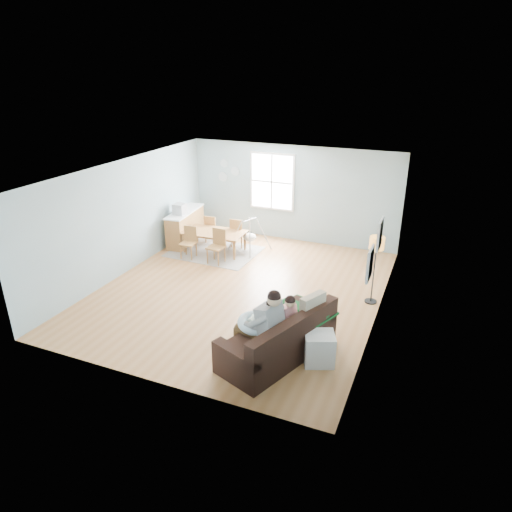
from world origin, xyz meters
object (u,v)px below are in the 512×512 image
at_px(counter, 185,226).
at_px(chair_se, 217,244).
at_px(baby_swing, 250,237).
at_px(monitor, 180,209).
at_px(father, 262,323).
at_px(chair_sw, 189,240).
at_px(chair_ne, 237,231).
at_px(storage_cube, 319,348).
at_px(chair_nw, 211,228).
at_px(toddler, 285,313).
at_px(floor_lamp, 376,249).
at_px(sofa, 280,342).
at_px(dining_table, 214,242).

bearing_deg(counter, chair_se, -32.01).
bearing_deg(chair_se, baby_swing, 67.64).
relative_size(monitor, baby_swing, 0.28).
distance_m(chair_se, counter, 1.77).
height_order(father, baby_swing, father).
relative_size(chair_sw, chair_ne, 1.00).
distance_m(storage_cube, chair_nw, 6.12).
distance_m(toddler, floor_lamp, 2.69).
height_order(floor_lamp, chair_ne, floor_lamp).
xyz_separation_m(chair_sw, chair_se, (0.83, -0.02, 0.03)).
xyz_separation_m(storage_cube, counter, (-5.04, 4.11, 0.19)).
xyz_separation_m(chair_nw, counter, (-0.71, -0.22, 0.02)).
distance_m(sofa, counter, 6.09).
height_order(dining_table, chair_ne, chair_ne).
bearing_deg(baby_swing, floor_lamp, -25.60).
bearing_deg(toddler, monitor, 139.69).
bearing_deg(dining_table, chair_nw, 121.58).
xyz_separation_m(storage_cube, chair_ne, (-3.50, 4.30, 0.19)).
relative_size(storage_cube, counter, 0.37).
height_order(floor_lamp, storage_cube, floor_lamp).
relative_size(toddler, storage_cube, 1.46).
height_order(sofa, floor_lamp, floor_lamp).
xyz_separation_m(chair_se, baby_swing, (0.43, 1.06, -0.10)).
xyz_separation_m(storage_cube, chair_nw, (-4.33, 4.33, 0.17)).
xyz_separation_m(sofa, chair_sw, (-3.72, 3.30, 0.15)).
height_order(father, chair_se, father).
bearing_deg(chair_nw, toddler, -48.91).
distance_m(sofa, floor_lamp, 2.99).
bearing_deg(storage_cube, counter, 140.79).
bearing_deg(father, chair_se, 126.94).
height_order(dining_table, chair_sw, chair_sw).
bearing_deg(chair_se, dining_table, 124.77).
distance_m(father, chair_se, 4.42).
xyz_separation_m(dining_table, chair_sw, (-0.44, -0.56, 0.18)).
xyz_separation_m(sofa, monitor, (-4.34, 3.90, 0.76)).
relative_size(chair_sw, chair_se, 0.94).
height_order(sofa, dining_table, sofa).
relative_size(chair_se, chair_nw, 1.09).
bearing_deg(chair_se, father, -53.06).
relative_size(father, floor_lamp, 0.97).
height_order(toddler, floor_lamp, floor_lamp).
height_order(sofa, monitor, monitor).
distance_m(sofa, father, 0.57).
bearing_deg(floor_lamp, chair_sw, 172.10).
relative_size(counter, monitor, 5.38).
bearing_deg(chair_nw, monitor, -141.48).
height_order(storage_cube, chair_se, chair_se).
xyz_separation_m(floor_lamp, storage_cube, (-0.46, -2.52, -0.95)).
relative_size(chair_nw, chair_ne, 0.97).
distance_m(father, baby_swing, 5.10).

